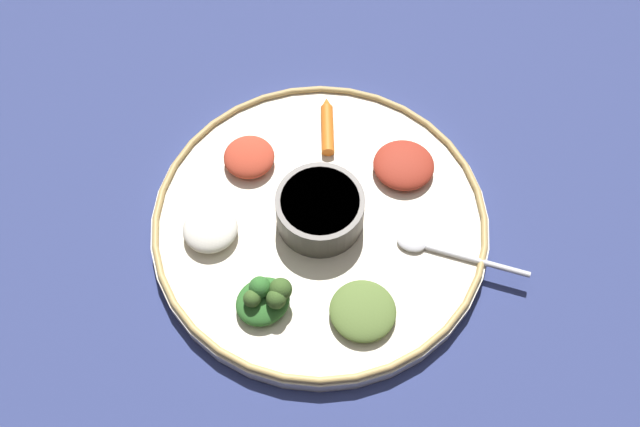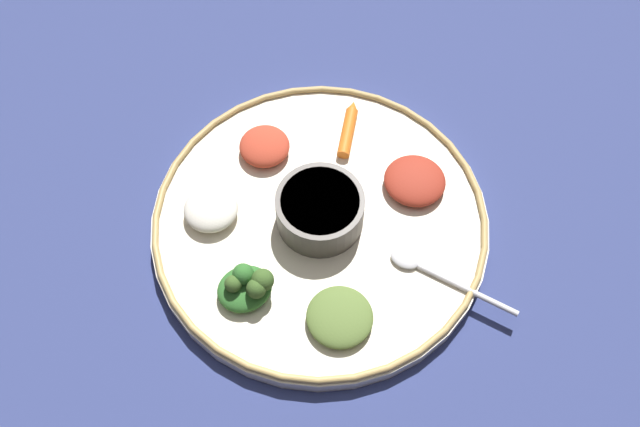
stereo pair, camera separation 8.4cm
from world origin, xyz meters
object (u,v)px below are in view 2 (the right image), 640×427
Objects in this scene: greens_pile at (247,286)px; carrot_near_spoon at (348,129)px; spoon at (432,272)px; center_bowl at (320,209)px.

greens_pile is 0.97× the size of carrot_near_spoon.
carrot_near_spoon is at bearing 96.41° from greens_pile.
carrot_near_spoon reaches higher than spoon.
greens_pile is at bearing -83.59° from carrot_near_spoon.
spoon is (0.15, 0.01, -0.02)m from center_bowl.
greens_pile is (-0.16, -0.14, 0.01)m from spoon.
spoon is 1.86× the size of carrot_near_spoon.
greens_pile is (-0.01, -0.12, -0.01)m from center_bowl.
center_bowl is at bearing 83.38° from greens_pile.
carrot_near_spoon is (-0.19, 0.11, 0.00)m from spoon.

